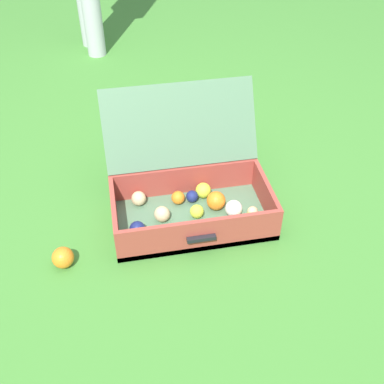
# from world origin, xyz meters

# --- Properties ---
(ground_plane) EXTENTS (16.00, 16.00, 0.00)m
(ground_plane) POSITION_xyz_m (0.00, 0.00, 0.00)
(ground_plane) COLOR #3D7A2D
(open_suitcase) EXTENTS (0.63, 0.55, 0.46)m
(open_suitcase) POSITION_xyz_m (0.03, 0.01, 0.11)
(open_suitcase) COLOR #4C7051
(open_suitcase) RESTS_ON ground
(stray_ball_on_grass) EXTENTS (0.08, 0.08, 0.08)m
(stray_ball_on_grass) POSITION_xyz_m (-0.49, -0.19, 0.04)
(stray_ball_on_grass) COLOR orange
(stray_ball_on_grass) RESTS_ON ground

